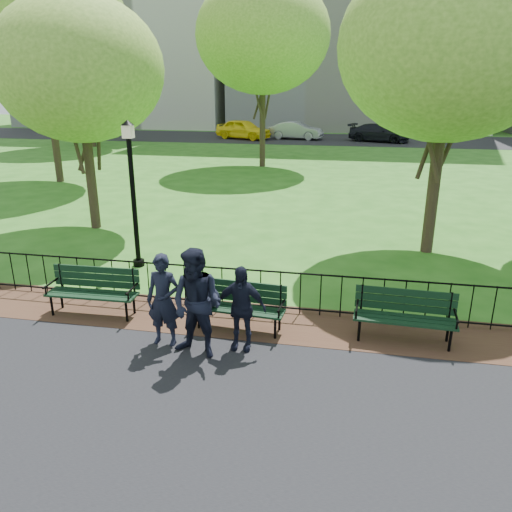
% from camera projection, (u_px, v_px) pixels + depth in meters
% --- Properties ---
extents(ground, '(120.00, 120.00, 0.00)m').
position_uv_depth(ground, '(204.00, 358.00, 8.44)').
color(ground, '#286019').
extents(dirt_strip, '(60.00, 1.60, 0.01)m').
position_uv_depth(dirt_strip, '(226.00, 319.00, 9.82)').
color(dirt_strip, '#3B2318').
rests_on(dirt_strip, ground).
extents(far_street, '(70.00, 9.00, 0.01)m').
position_uv_depth(far_street, '(327.00, 139.00, 40.87)').
color(far_street, black).
rests_on(far_street, ground).
extents(iron_fence, '(24.06, 0.06, 1.00)m').
position_uv_depth(iron_fence, '(232.00, 286.00, 10.12)').
color(iron_fence, black).
rests_on(iron_fence, ground).
extents(park_bench_main, '(1.75, 0.67, 0.97)m').
position_uv_depth(park_bench_main, '(229.00, 299.00, 9.29)').
color(park_bench_main, black).
rests_on(park_bench_main, ground).
extents(park_bench_left_a, '(1.82, 0.61, 1.03)m').
position_uv_depth(park_bench_left_a, '(94.00, 286.00, 9.91)').
color(park_bench_left_a, black).
rests_on(park_bench_left_a, ground).
extents(park_bench_right_a, '(1.80, 0.63, 1.01)m').
position_uv_depth(park_bench_right_a, '(405.00, 310.00, 8.88)').
color(park_bench_right_a, black).
rests_on(park_bench_right_a, ground).
extents(lamppost, '(0.32, 0.32, 3.60)m').
position_uv_depth(lamppost, '(133.00, 190.00, 12.06)').
color(lamppost, black).
rests_on(lamppost, ground).
extents(tree_near_w, '(4.93, 4.93, 6.88)m').
position_uv_depth(tree_near_w, '(79.00, 69.00, 14.49)').
color(tree_near_w, '#2D2116').
rests_on(tree_near_w, ground).
extents(tree_near_e, '(5.44, 5.44, 7.58)m').
position_uv_depth(tree_near_e, '(450.00, 45.00, 12.05)').
color(tree_near_e, '#2D2116').
rests_on(tree_near_e, ground).
extents(tree_mid_w, '(7.27, 7.27, 10.13)m').
position_uv_depth(tree_mid_w, '(39.00, 17.00, 21.19)').
color(tree_mid_w, '#2D2116').
rests_on(tree_mid_w, ground).
extents(tree_far_c, '(6.93, 6.93, 9.65)m').
position_uv_depth(tree_far_c, '(263.00, 35.00, 25.55)').
color(tree_far_c, '#2D2116').
rests_on(tree_far_c, ground).
extents(tree_far_w, '(7.42, 7.42, 10.35)m').
position_uv_depth(tree_far_w, '(83.00, 39.00, 33.90)').
color(tree_far_w, '#2D2116').
rests_on(tree_far_w, ground).
extents(person_left, '(0.61, 0.41, 1.66)m').
position_uv_depth(person_left, '(163.00, 300.00, 8.65)').
color(person_left, black).
rests_on(person_left, asphalt_path).
extents(person_mid, '(1.00, 0.67, 1.89)m').
position_uv_depth(person_mid, '(197.00, 304.00, 8.23)').
color(person_mid, black).
rests_on(person_mid, asphalt_path).
extents(person_right, '(0.89, 0.38, 1.52)m').
position_uv_depth(person_right, '(241.00, 308.00, 8.52)').
color(person_right, black).
rests_on(person_right, asphalt_path).
extents(taxi, '(5.00, 3.46, 1.58)m').
position_uv_depth(taxi, '(243.00, 129.00, 40.70)').
color(taxi, yellow).
rests_on(taxi, far_street).
extents(sedan_silver, '(4.47, 2.16, 1.41)m').
position_uv_depth(sedan_silver, '(296.00, 130.00, 40.55)').
color(sedan_silver, '#999BA0').
rests_on(sedan_silver, far_street).
extents(sedan_dark, '(5.04, 3.27, 1.36)m').
position_uv_depth(sedan_dark, '(379.00, 133.00, 38.85)').
color(sedan_dark, black).
rests_on(sedan_dark, far_street).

